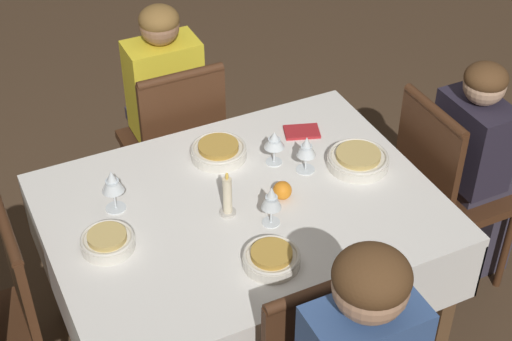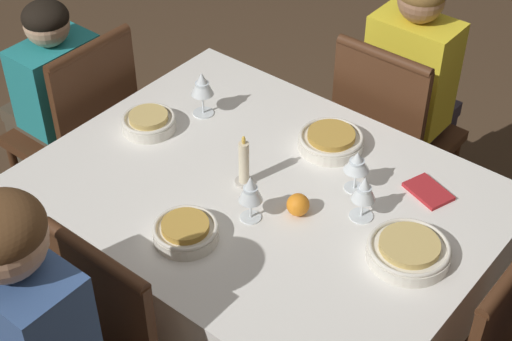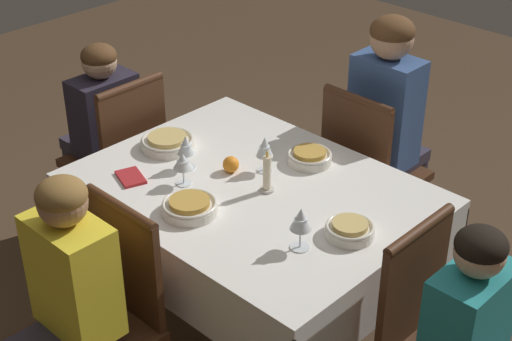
% 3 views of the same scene
% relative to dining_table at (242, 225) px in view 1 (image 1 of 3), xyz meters
% --- Properties ---
extents(dining_table, '(1.33, 1.01, 0.72)m').
position_rel_dining_table_xyz_m(dining_table, '(0.00, 0.00, 0.00)').
color(dining_table, white).
rests_on(dining_table, ground_plane).
extents(chair_west, '(0.39, 0.39, 0.92)m').
position_rel_dining_table_xyz_m(chair_west, '(-0.88, 0.02, -0.12)').
color(chair_west, '#472816').
rests_on(chair_west, ground_plane).
extents(chair_south, '(0.39, 0.39, 0.92)m').
position_rel_dining_table_xyz_m(chair_south, '(-0.02, -0.72, -0.12)').
color(chair_south, '#472816').
rests_on(chair_south, ground_plane).
extents(person_child_dark, '(0.33, 0.30, 1.04)m').
position_rel_dining_table_xyz_m(person_child_dark, '(-1.04, 0.02, -0.06)').
color(person_child_dark, '#383342').
rests_on(person_child_dark, ground_plane).
extents(person_child_yellow, '(0.30, 0.33, 1.10)m').
position_rel_dining_table_xyz_m(person_child_yellow, '(-0.02, -0.88, -0.03)').
color(person_child_yellow, '#383342').
rests_on(person_child_yellow, ground_plane).
extents(bowl_north, '(0.18, 0.18, 0.06)m').
position_rel_dining_table_xyz_m(bowl_north, '(0.04, 0.30, 0.12)').
color(bowl_north, silver).
rests_on(bowl_north, dining_table).
extents(wine_glass_north, '(0.07, 0.07, 0.15)m').
position_rel_dining_table_xyz_m(wine_glass_north, '(-0.05, 0.12, 0.19)').
color(wine_glass_north, white).
rests_on(wine_glass_north, dining_table).
extents(bowl_east, '(0.18, 0.18, 0.06)m').
position_rel_dining_table_xyz_m(bowl_east, '(0.48, 0.00, 0.12)').
color(bowl_east, silver).
rests_on(bowl_east, dining_table).
extents(wine_glass_east, '(0.08, 0.08, 0.16)m').
position_rel_dining_table_xyz_m(wine_glass_east, '(0.40, -0.17, 0.20)').
color(wine_glass_east, white).
rests_on(wine_glass_east, dining_table).
extents(bowl_west, '(0.23, 0.23, 0.06)m').
position_rel_dining_table_xyz_m(bowl_west, '(-0.48, -0.02, 0.12)').
color(bowl_west, silver).
rests_on(bowl_west, dining_table).
extents(wine_glass_west, '(0.07, 0.07, 0.15)m').
position_rel_dining_table_xyz_m(wine_glass_west, '(-0.29, -0.08, 0.19)').
color(wine_glass_west, white).
rests_on(wine_glass_west, dining_table).
extents(bowl_south, '(0.21, 0.21, 0.06)m').
position_rel_dining_table_xyz_m(bowl_south, '(-0.04, -0.29, 0.12)').
color(bowl_south, silver).
rests_on(bowl_south, dining_table).
extents(wine_glass_south, '(0.08, 0.08, 0.14)m').
position_rel_dining_table_xyz_m(wine_glass_south, '(-0.21, -0.17, 0.19)').
color(wine_glass_south, white).
rests_on(wine_glass_south, dining_table).
extents(candle_centerpiece, '(0.06, 0.06, 0.18)m').
position_rel_dining_table_xyz_m(candle_centerpiece, '(0.06, 0.02, 0.16)').
color(candle_centerpiece, beige).
rests_on(candle_centerpiece, dining_table).
extents(orange_fruit, '(0.07, 0.07, 0.07)m').
position_rel_dining_table_xyz_m(orange_fruit, '(-0.14, 0.02, 0.12)').
color(orange_fruit, orange).
rests_on(orange_fruit, dining_table).
extents(napkin_red_folded, '(0.16, 0.13, 0.01)m').
position_rel_dining_table_xyz_m(napkin_red_folded, '(-0.39, -0.29, 0.10)').
color(napkin_red_folded, '#AD2328').
rests_on(napkin_red_folded, dining_table).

